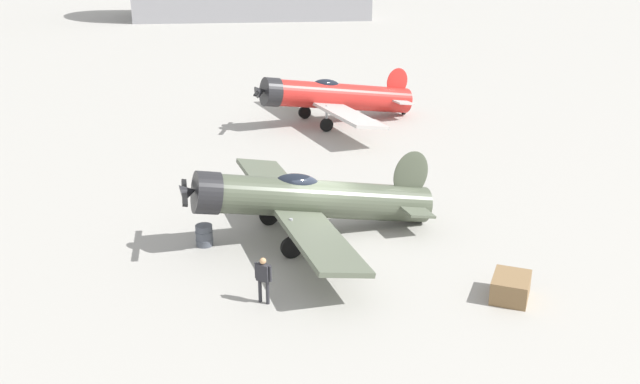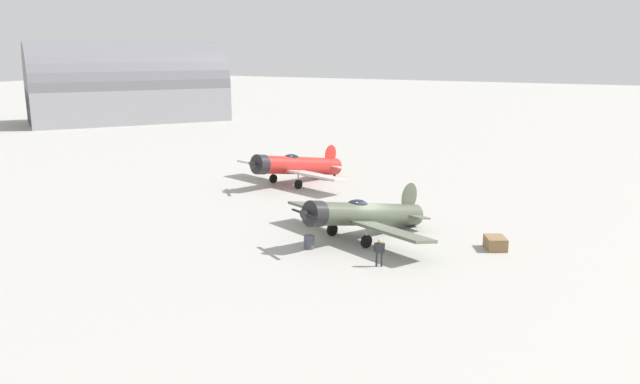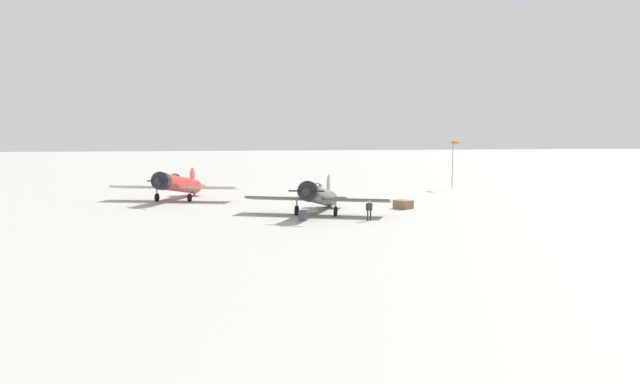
{
  "view_description": "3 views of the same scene",
  "coord_description": "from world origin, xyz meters",
  "px_view_note": "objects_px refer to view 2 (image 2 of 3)",
  "views": [
    {
      "loc": [
        16.89,
        19.14,
        11.29
      ],
      "look_at": [
        0.0,
        -0.0,
        1.8
      ],
      "focal_mm": 39.62,
      "sensor_mm": 36.0,
      "label": 1
    },
    {
      "loc": [
        36.21,
        15.73,
        11.96
      ],
      "look_at": [
        -3.92,
        -5.6,
        1.6
      ],
      "focal_mm": 35.38,
      "sensor_mm": 36.0,
      "label": 2
    },
    {
      "loc": [
        44.85,
        -9.1,
        6.53
      ],
      "look_at": [
        0.0,
        -0.0,
        1.8
      ],
      "focal_mm": 30.46,
      "sensor_mm": 36.0,
      "label": 3
    }
  ],
  "objects_px": {
    "fuel_drum": "(309,242)",
    "ground_crew_mechanic": "(379,250)",
    "airplane_mid_apron": "(295,166)",
    "equipment_crate": "(495,243)",
    "airplane_foreground": "(362,215)"
  },
  "relations": [
    {
      "from": "airplane_mid_apron",
      "to": "equipment_crate",
      "type": "height_order",
      "value": "airplane_mid_apron"
    },
    {
      "from": "airplane_foreground",
      "to": "airplane_mid_apron",
      "type": "bearing_deg",
      "value": -112.52
    },
    {
      "from": "airplane_mid_apron",
      "to": "equipment_crate",
      "type": "xyz_separation_m",
      "value": [
        10.74,
        20.37,
        -1.27
      ]
    },
    {
      "from": "airplane_foreground",
      "to": "equipment_crate",
      "type": "height_order",
      "value": "airplane_foreground"
    },
    {
      "from": "airplane_foreground",
      "to": "ground_crew_mechanic",
      "type": "bearing_deg",
      "value": 57.56
    },
    {
      "from": "airplane_foreground",
      "to": "airplane_mid_apron",
      "type": "xyz_separation_m",
      "value": [
        -12.49,
        -12.23,
        0.09
      ]
    },
    {
      "from": "ground_crew_mechanic",
      "to": "airplane_mid_apron",
      "type": "bearing_deg",
      "value": 21.02
    },
    {
      "from": "airplane_mid_apron",
      "to": "ground_crew_mechanic",
      "type": "height_order",
      "value": "airplane_mid_apron"
    },
    {
      "from": "fuel_drum",
      "to": "ground_crew_mechanic",
      "type": "bearing_deg",
      "value": 78.96
    },
    {
      "from": "airplane_foreground",
      "to": "ground_crew_mechanic",
      "type": "relative_size",
      "value": 7.4
    },
    {
      "from": "fuel_drum",
      "to": "airplane_mid_apron",
      "type": "bearing_deg",
      "value": -147.28
    },
    {
      "from": "equipment_crate",
      "to": "fuel_drum",
      "type": "distance_m",
      "value": 11.38
    },
    {
      "from": "airplane_mid_apron",
      "to": "fuel_drum",
      "type": "xyz_separation_m",
      "value": [
        15.98,
        10.27,
        -1.24
      ]
    },
    {
      "from": "airplane_foreground",
      "to": "fuel_drum",
      "type": "relative_size",
      "value": 14.32
    },
    {
      "from": "equipment_crate",
      "to": "airplane_foreground",
      "type": "bearing_deg",
      "value": -77.84
    }
  ]
}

